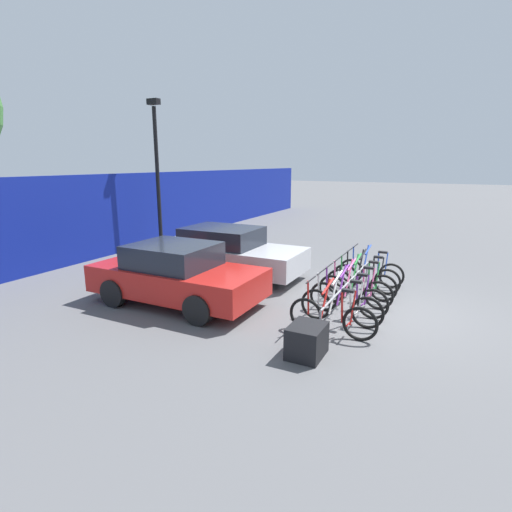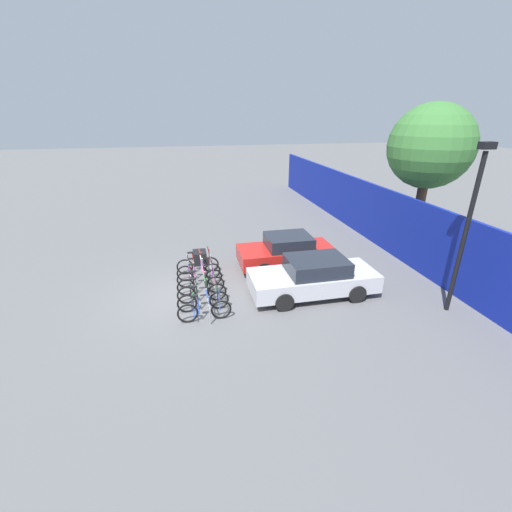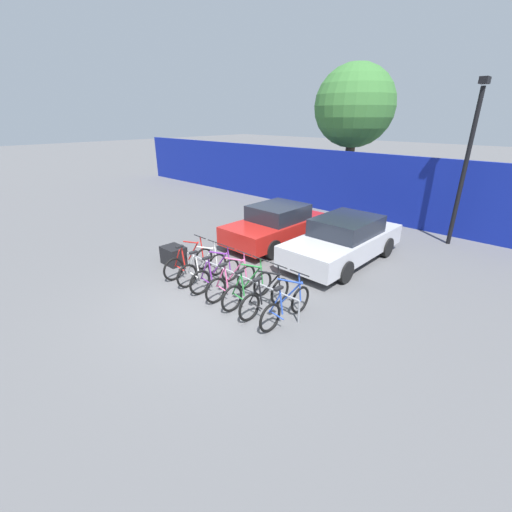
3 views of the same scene
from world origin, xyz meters
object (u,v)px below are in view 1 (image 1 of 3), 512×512
object	(u,v)px
bicycle_white	(341,306)
car_silver	(225,252)
bicycle_purple	(348,298)
lamp_post	(157,167)
bicycle_black	(366,277)
bike_rack	(348,284)
bicycle_green	(361,283)
bicycle_blue	(371,271)
car_red	(177,274)
cargo_crate	(307,341)
bicycle_pink	(355,290)
bicycle_red	(332,317)

from	to	relation	value
bicycle_white	car_silver	size ratio (longest dim) A/B	0.38
bicycle_purple	lamp_post	distance (m)	9.08
lamp_post	bicycle_black	bearing A→B (deg)	-101.84
bike_rack	bicycle_purple	size ratio (longest dim) A/B	2.40
car_silver	lamp_post	world-z (taller)	lamp_post
bicycle_white	bicycle_green	xyz separation A→B (m)	(1.76, 0.00, 0.00)
bicycle_blue	car_silver	world-z (taller)	car_silver
car_red	cargo_crate	xyz separation A→B (m)	(-1.12, -3.58, -0.42)
bicycle_purple	bicycle_pink	distance (m)	0.62
car_red	car_silver	world-z (taller)	same
bike_rack	cargo_crate	world-z (taller)	bike_rack
bike_rack	bicycle_black	size ratio (longest dim) A/B	2.40
bicycle_white	bicycle_pink	distance (m)	1.18
bicycle_green	lamp_post	size ratio (longest dim) A/B	0.32
bicycle_purple	bicycle_red	bearing A→B (deg)	178.58
bicycle_black	cargo_crate	xyz separation A→B (m)	(-3.95, 0.14, -0.10)
bicycle_green	car_silver	bearing A→B (deg)	86.10
bicycle_purple	bicycle_white	bearing A→B (deg)	178.58
bicycle_white	bicycle_pink	world-z (taller)	same
bicycle_white	car_silver	bearing A→B (deg)	61.16
bicycle_red	car_silver	size ratio (longest dim) A/B	0.38
car_red	lamp_post	size ratio (longest dim) A/B	0.74
lamp_post	bicycle_red	bearing A→B (deg)	-120.12
bicycle_red	bicycle_blue	world-z (taller)	same
cargo_crate	car_silver	bearing A→B (deg)	46.23
bicycle_pink	lamp_post	xyz separation A→B (m)	(2.82, 7.97, 2.65)
bicycle_red	bicycle_white	bearing A→B (deg)	1.74
bicycle_blue	bicycle_purple	bearing A→B (deg)	177.96
car_red	bicycle_red	bearing A→B (deg)	-91.91
bike_rack	bicycle_white	size ratio (longest dim) A/B	2.40
bicycle_black	bicycle_blue	world-z (taller)	same
bicycle_black	lamp_post	distance (m)	8.57
car_red	car_silver	size ratio (longest dim) A/B	0.88
bike_rack	car_red	world-z (taller)	car_red
bicycle_red	bicycle_black	world-z (taller)	same
bicycle_purple	lamp_post	bearing A→B (deg)	65.23
bicycle_green	bicycle_blue	bearing A→B (deg)	0.16
bicycle_pink	cargo_crate	bearing A→B (deg)	175.88
bicycle_red	cargo_crate	distance (m)	1.01
bicycle_red	car_red	bearing A→B (deg)	89.83
car_silver	lamp_post	size ratio (longest dim) A/B	0.84
bicycle_white	bicycle_black	distance (m)	2.33
bike_rack	lamp_post	world-z (taller)	lamp_post
bike_rack	lamp_post	size ratio (longest dim) A/B	0.77
bicycle_white	lamp_post	world-z (taller)	lamp_post
lamp_post	bicycle_blue	bearing A→B (deg)	-97.57
bicycle_red	bicycle_pink	distance (m)	1.80
bicycle_black	cargo_crate	size ratio (longest dim) A/B	2.44
bike_rack	bicycle_black	bearing A→B (deg)	-7.23
lamp_post	car_red	bearing A→B (deg)	-136.60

